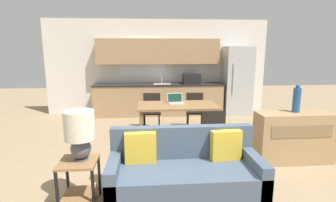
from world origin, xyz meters
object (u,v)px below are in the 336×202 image
object	(u,v)px
dining_chair_far_right	(195,109)
dining_chair_near_right	(211,130)
credenza	(294,137)
vase	(297,100)
dining_chair_far_left	(152,110)
laptop	(176,101)
dining_table	(177,108)
table_lamp	(80,131)
couch	(184,170)
side_table	(79,175)
refrigerator	(237,81)

from	to	relation	value
dining_chair_far_right	dining_chair_near_right	xyz separation A→B (m)	(-0.00, -1.60, 0.00)
credenza	vase	world-z (taller)	vase
dining_chair_near_right	dining_chair_far_left	bearing A→B (deg)	-60.38
vase	laptop	size ratio (longest dim) A/B	1.28
dining_table	table_lamp	bearing A→B (deg)	-123.74
dining_chair_far_left	couch	bearing A→B (deg)	-80.18
credenza	dining_chair_far_right	xyz separation A→B (m)	(-1.31, 1.92, 0.06)
side_table	credenza	world-z (taller)	credenza
dining_chair_far_right	credenza	bearing A→B (deg)	-49.86
table_lamp	couch	bearing A→B (deg)	3.24
dining_table	side_table	world-z (taller)	dining_table
side_table	vase	size ratio (longest dim) A/B	1.26
couch	dining_chair_far_right	size ratio (longest dim) A/B	2.22
credenza	dining_chair_near_right	xyz separation A→B (m)	(-1.32, 0.32, 0.06)
couch	credenza	distance (m)	2.16
table_lamp	dining_chair_far_left	distance (m)	3.08
dining_table	dining_chair_near_right	xyz separation A→B (m)	(0.50, -0.81, -0.22)
couch	dining_chair_far_left	world-z (taller)	couch
refrigerator	side_table	xyz separation A→B (m)	(-3.42, -4.34, -0.59)
vase	dining_chair_far_left	world-z (taller)	vase
dining_table	dining_chair_far_right	world-z (taller)	dining_chair_far_right
dining_chair_far_right	dining_chair_near_right	bearing A→B (deg)	-84.39
side_table	dining_chair_far_right	world-z (taller)	dining_chair_far_right
side_table	dining_chair_far_right	size ratio (longest dim) A/B	0.66
dining_table	dining_chair_near_right	world-z (taller)	dining_chair_near_right
credenza	dining_chair_far_right	distance (m)	2.33
dining_chair_far_left	laptop	bearing A→B (deg)	-51.64
dining_table	vase	world-z (taller)	vase
dining_table	laptop	size ratio (longest dim) A/B	4.49
credenza	table_lamp	bearing A→B (deg)	-163.45
vase	laptop	world-z (taller)	vase
vase	refrigerator	bearing A→B (deg)	87.41
dining_chair_far_right	laptop	bearing A→B (deg)	-123.84
couch	table_lamp	bearing A→B (deg)	-176.76
table_lamp	laptop	xyz separation A→B (m)	(1.38, 2.24, -0.10)
dining_chair_far_right	laptop	distance (m)	0.89
vase	dining_chair_far_left	bearing A→B (deg)	140.83
dining_table	dining_chair_far_left	bearing A→B (deg)	121.31
dining_table	dining_chair_far_right	bearing A→B (deg)	57.10
credenza	dining_chair_far_left	bearing A→B (deg)	139.90
dining_table	dining_chair_near_right	size ratio (longest dim) A/B	1.84
laptop	couch	bearing A→B (deg)	-100.52
dining_table	laptop	bearing A→B (deg)	96.69
refrigerator	laptop	distance (m)	2.88
credenza	side_table	bearing A→B (deg)	-163.06
refrigerator	dining_chair_far_left	xyz separation A→B (m)	(-2.49, -1.39, -0.48)
couch	dining_chair_near_right	distance (m)	1.38
table_lamp	vase	bearing A→B (deg)	17.28
couch	dining_chair_near_right	world-z (taller)	couch
dining_chair_near_right	credenza	bearing A→B (deg)	164.40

